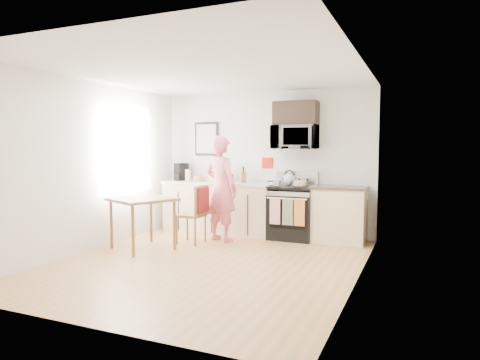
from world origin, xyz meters
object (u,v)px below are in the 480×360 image
at_px(range, 293,214).
at_px(dining_table, 142,204).
at_px(person, 221,189).
at_px(cake, 300,184).
at_px(chair, 198,206).
at_px(microwave, 295,137).

distance_m(range, dining_table, 2.56).
xyz_separation_m(person, cake, (1.21, 0.57, 0.08)).
height_order(dining_table, chair, chair).
bearing_deg(chair, cake, 32.91).
relative_size(chair, cake, 3.41).
bearing_deg(microwave, dining_table, -137.66).
relative_size(range, microwave, 1.53).
distance_m(range, chair, 1.66).
bearing_deg(cake, person, -154.59).
xyz_separation_m(microwave, chair, (-1.31, -1.11, -1.14)).
bearing_deg(chair, person, 56.98).
height_order(person, chair, person).
xyz_separation_m(range, dining_table, (-1.93, -1.66, 0.27)).
distance_m(range, microwave, 1.33).
xyz_separation_m(dining_table, chair, (0.63, 0.65, -0.09)).
distance_m(chair, cake, 1.76).
distance_m(dining_table, cake, 2.63).
bearing_deg(person, dining_table, 68.54).
distance_m(dining_table, chair, 0.91).
bearing_deg(chair, dining_table, -134.14).
height_order(range, cake, range).
distance_m(microwave, chair, 2.06).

